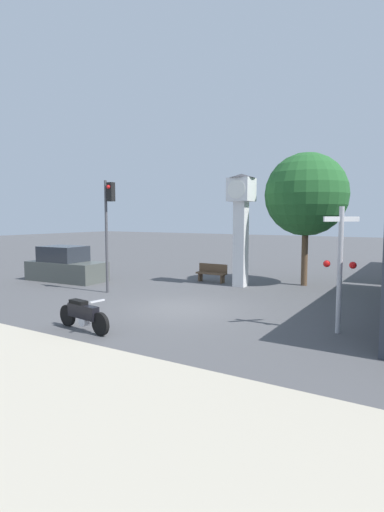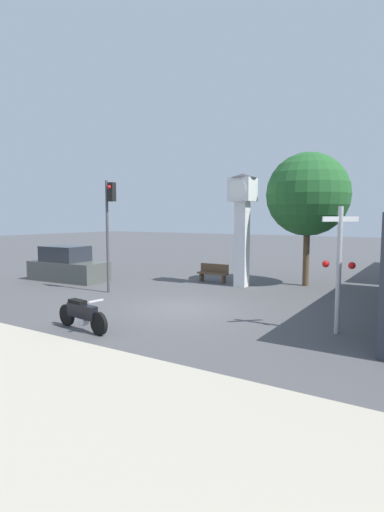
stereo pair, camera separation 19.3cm
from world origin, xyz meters
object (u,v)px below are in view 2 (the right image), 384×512
motorcycle (82,314)px  street_tree (308,195)px  traffic_light (109,217)px  railroad_crossing_signal (339,265)px  bench (213,272)px  parked_car (68,266)px  clock_tower (242,213)px

motorcycle → street_tree: bearing=81.1°
traffic_light → railroad_crossing_signal: size_ratio=1.36×
bench → parked_car: bearing=-152.0°
motorcycle → clock_tower: (0.79, 9.24, 3.03)m
railroad_crossing_signal → parked_car: railroad_crossing_signal is taller
railroad_crossing_signal → street_tree: 8.47m
railroad_crossing_signal → bench: bearing=140.3°
railroad_crossing_signal → motorcycle: bearing=-150.8°
clock_tower → parked_car: bearing=-159.9°
clock_tower → street_tree: size_ratio=0.84×
motorcycle → street_tree: 12.21m
railroad_crossing_signal → street_tree: size_ratio=0.57×
traffic_light → clock_tower: bearing=46.8°
traffic_light → street_tree: (6.72, 6.32, 1.04)m
street_tree → motorcycle: bearing=-106.7°
parked_car → motorcycle: bearing=-42.1°
bench → parked_car: 7.61m
motorcycle → parked_car: 9.86m
railroad_crossing_signal → street_tree: bearing=112.2°
traffic_light → parked_car: (-4.32, 1.36, -2.56)m
traffic_light → bench: (2.40, 4.93, -2.82)m
railroad_crossing_signal → parked_car: 14.38m
traffic_light → bench: 6.17m
motorcycle → railroad_crossing_signal: size_ratio=0.62×
street_tree → parked_car: street_tree is taller
traffic_light → railroad_crossing_signal: 9.95m
motorcycle → railroad_crossing_signal: (6.39, 3.57, 1.49)m
railroad_crossing_signal → bench: 9.71m
motorcycle → clock_tower: bearing=92.9°
traffic_light → parked_car: size_ratio=1.13×
clock_tower → parked_car: size_ratio=1.23×
street_tree → bench: street_tree is taller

